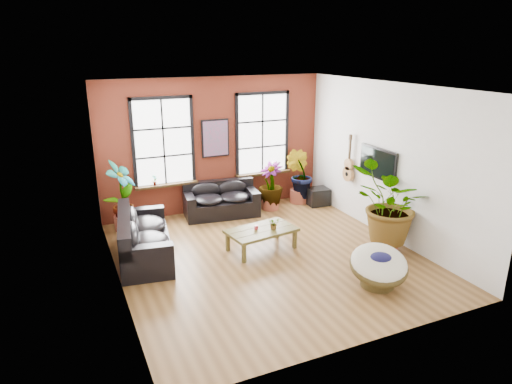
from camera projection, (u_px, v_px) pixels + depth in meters
room at (265, 175)px, 9.21m from camera, size 6.04×6.54×3.54m
sofa_back at (221, 200)px, 11.87m from camera, size 1.98×1.15×0.87m
sofa_left at (142, 238)px, 9.47m from camera, size 1.33×2.50×0.94m
coffee_table at (261, 232)px, 9.82m from camera, size 1.58×1.05×0.57m
papasan_chair at (379, 266)px, 8.32m from camera, size 1.38×1.38×0.80m
poster at (215, 138)px, 11.78m from camera, size 0.74×0.06×0.98m
tv_wall_unit at (369, 165)px, 10.80m from camera, size 0.13×1.86×1.20m
media_box at (318, 197)px, 12.65m from camera, size 0.60×0.51×0.48m
pot_back_left at (125, 223)px, 10.95m from camera, size 0.53×0.53×0.36m
pot_back_right at (299, 196)px, 12.87m from camera, size 0.67×0.67×0.37m
pot_right_wall at (387, 242)px, 9.86m from camera, size 0.67×0.67×0.37m
pot_mid at (270, 203)px, 12.35m from camera, size 0.53×0.53×0.34m
floor_plant_back_left at (122, 193)px, 10.69m from camera, size 0.96×1.00×1.57m
floor_plant_back_right at (299, 175)px, 12.67m from camera, size 0.92×0.94×1.33m
floor_plant_right_wall at (390, 205)px, 9.59m from camera, size 1.91×1.77×1.75m
floor_plant_mid at (271, 184)px, 12.18m from camera, size 0.85×0.85×1.16m
table_plant at (274, 223)px, 9.77m from camera, size 0.26×0.23×0.26m
sill_plant_left at (155, 180)px, 11.38m from camera, size 0.17×0.17×0.27m
sill_plant_right at (275, 166)px, 12.68m from camera, size 0.19×0.19×0.27m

